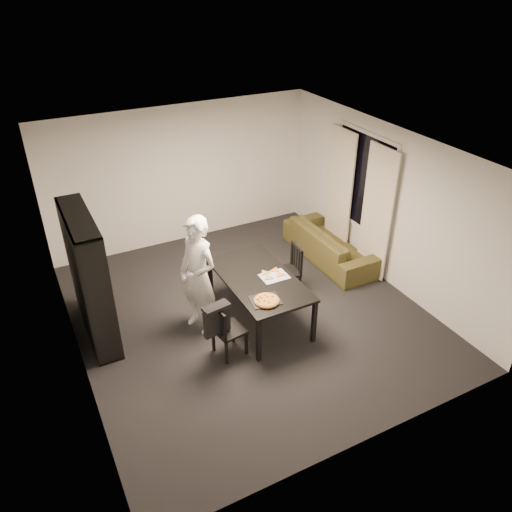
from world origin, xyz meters
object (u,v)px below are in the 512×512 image
chair_left (224,328)px  person (198,276)px  bookshelf (89,278)px  chair_right (291,267)px  sofa (330,244)px  baking_tray (265,300)px  dining_table (259,281)px  pepperoni_pizza (267,300)px

chair_left → person: (-0.06, 0.73, 0.43)m
bookshelf → chair_right: bookshelf is taller
person → sofa: size_ratio=0.88×
sofa → chair_right: bearing=116.7°
chair_left → baking_tray: bearing=-101.1°
sofa → bookshelf: bearing=92.8°
dining_table → pepperoni_pizza: (-0.19, -0.57, 0.09)m
bookshelf → dining_table: bookshelf is taller
dining_table → person: size_ratio=0.97×
chair_right → baking_tray: 1.35m
chair_left → chair_right: 1.81m
dining_table → pepperoni_pizza: bearing=-108.0°
pepperoni_pizza → baking_tray: bearing=90.5°
chair_right → baking_tray: size_ratio=2.14×
baking_tray → bookshelf: bearing=147.3°
chair_right → person: 1.69m
person → chair_left: bearing=-17.2°
dining_table → person: bearing=166.0°
chair_left → sofa: chair_left is taller
chair_left → bookshelf: bearing=39.0°
bookshelf → person: bearing=-22.2°
dining_table → chair_left: 0.97m
bookshelf → baking_tray: 2.45m
chair_left → sofa: (2.77, 1.50, -0.17)m
dining_table → sofa: (1.97, 0.99, -0.37)m
pepperoni_pizza → person: bearing=130.5°
baking_tray → person: bearing=131.8°
dining_table → chair_left: bearing=-147.0°
bookshelf → chair_left: 2.00m
chair_right → sofa: chair_right is taller
dining_table → chair_right: chair_right is taller
person → pepperoni_pizza: size_ratio=5.16×
baking_tray → sofa: (2.16, 1.52, -0.44)m
chair_left → pepperoni_pizza: chair_left is taller
chair_right → person: person is taller
person → sofa: (2.83, 0.77, -0.60)m
bookshelf → person: (1.38, -0.57, -0.05)m
chair_left → baking_tray: 0.67m
dining_table → chair_right: size_ratio=2.05×
chair_left → pepperoni_pizza: 0.68m
baking_tray → pepperoni_pizza: (0.00, -0.04, 0.02)m
baking_tray → sofa: bearing=35.3°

